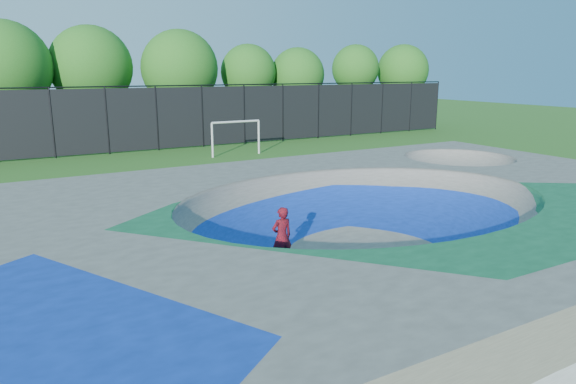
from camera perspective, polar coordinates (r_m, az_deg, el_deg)
name	(u,v)px	position (r m, az deg, el deg)	size (l,w,h in m)	color
ground	(365,247)	(14.96, 8.52, -6.06)	(120.00, 120.00, 0.00)	#295B19
skate_deck	(366,222)	(14.73, 8.62, -3.30)	(22.00, 14.00, 1.50)	gray
skater	(282,237)	(13.19, -0.69, -4.98)	(0.57, 0.38, 1.57)	#AA0D1B
skateboard	(282,264)	(13.45, -0.68, -8.05)	(0.78, 0.22, 0.05)	black
soccer_goal	(236,131)	(30.57, -5.81, 6.71)	(3.11, 0.12, 2.06)	silver
fence	(157,117)	(33.34, -14.36, 8.08)	(48.09, 0.09, 4.04)	black
treeline	(115,70)	(37.75, -18.62, 12.76)	(52.61, 7.53, 8.05)	#413020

